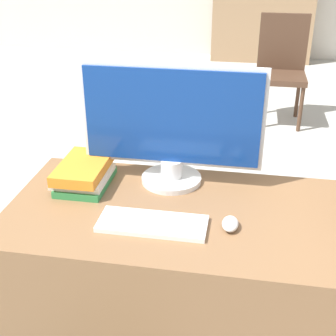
{
  "coord_description": "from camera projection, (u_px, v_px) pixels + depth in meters",
  "views": [
    {
      "loc": [
        0.2,
        -1.02,
        1.6
      ],
      "look_at": [
        -0.03,
        0.28,
        0.94
      ],
      "focal_mm": 50.0,
      "sensor_mm": 36.0,
      "label": 1
    }
  ],
  "objects": [
    {
      "name": "book_stack",
      "position": [
        84.0,
        174.0,
        1.72
      ],
      "size": [
        0.19,
        0.27,
        0.09
      ],
      "color": "#2D7F42",
      "rests_on": "desk"
    },
    {
      "name": "desk",
      "position": [
        177.0,
        297.0,
        1.75
      ],
      "size": [
        1.16,
        0.63,
        0.76
      ],
      "color": "brown",
      "rests_on": "ground_plane"
    },
    {
      "name": "monitor",
      "position": [
        172.0,
        125.0,
        1.66
      ],
      "size": [
        0.66,
        0.22,
        0.44
      ],
      "color": "silver",
      "rests_on": "desk"
    },
    {
      "name": "keyboard",
      "position": [
        153.0,
        224.0,
        1.49
      ],
      "size": [
        0.35,
        0.14,
        0.02
      ],
      "color": "white",
      "rests_on": "desk"
    },
    {
      "name": "far_chair",
      "position": [
        282.0,
        64.0,
        4.27
      ],
      "size": [
        0.44,
        0.44,
        0.96
      ],
      "rotation": [
        0.0,
        0.0,
        -0.11
      ],
      "color": "#4C3323",
      "rests_on": "ground_plane"
    },
    {
      "name": "mouse",
      "position": [
        230.0,
        224.0,
        1.48
      ],
      "size": [
        0.05,
        0.08,
        0.03
      ],
      "color": "silver",
      "rests_on": "desk"
    }
  ]
}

